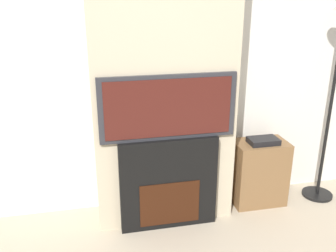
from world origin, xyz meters
TOP-DOWN VIEW (x-y plane):
  - wall_back at (0.00, 2.03)m, footprint 6.00×0.06m
  - chimney_breast at (0.00, 1.80)m, footprint 1.15×0.40m
  - fireplace at (0.00, 1.60)m, footprint 0.81×0.15m
  - television at (0.00, 1.60)m, footprint 1.07×0.07m
  - floor_lamp at (1.53, 1.74)m, footprint 0.29×0.29m
  - media_stand at (0.90, 1.78)m, footprint 0.48×0.31m

SIDE VIEW (x-z plane):
  - media_stand at x=0.90m, z-range -0.02..0.64m
  - fireplace at x=0.00m, z-range 0.00..0.79m
  - television at x=0.00m, z-range 0.79..1.31m
  - floor_lamp at x=1.53m, z-range 0.21..2.05m
  - wall_back at x=0.00m, z-range 0.00..2.70m
  - chimney_breast at x=0.00m, z-range 0.00..2.70m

